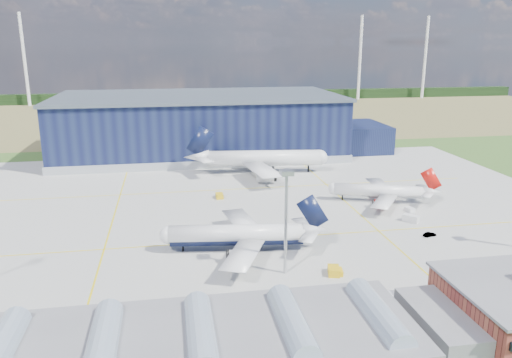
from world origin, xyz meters
name	(u,v)px	position (x,y,z in m)	size (l,w,h in m)	color
ground	(224,227)	(0.00, 0.00, 0.00)	(600.00, 600.00, 0.00)	#335A21
apron	(220,215)	(0.00, 10.00, 0.03)	(220.00, 160.00, 0.08)	gray
farmland	(188,115)	(0.00, 220.00, 0.00)	(600.00, 220.00, 0.01)	olive
treeline	(184,97)	(0.00, 300.00, 4.00)	(600.00, 8.00, 8.00)	black
hangar	(206,127)	(2.81, 94.80, 11.62)	(145.00, 62.00, 26.10)	#101637
glass_concourse	(225,347)	(-6.45, -60.00, 3.69)	(78.00, 23.00, 8.60)	black
light_mast_center	(286,205)	(10.00, -30.00, 15.43)	(2.60, 2.60, 23.00)	#AEB1B5
airliner_navy	(237,224)	(1.41, -16.20, 6.68)	(40.97, 40.08, 13.36)	silver
airliner_red	(379,185)	(49.86, 13.47, 5.68)	(34.86, 34.11, 11.37)	silver
airliner_widebody	(264,150)	(21.57, 54.92, 8.90)	(54.58, 53.40, 17.80)	silver
gse_tug_a	(334,271)	(20.15, -32.34, 0.81)	(2.39, 3.91, 1.63)	gold
gse_tug_b	(338,272)	(21.03, -32.57, 0.62)	(1.91, 2.86, 1.24)	gold
gse_van_a	(380,299)	(24.69, -46.00, 1.21)	(2.42, 5.54, 2.42)	silver
gse_cart_a	(410,210)	(55.46, 3.32, 0.60)	(1.85, 2.77, 1.20)	silver
gse_van_b	(411,219)	(51.65, -4.92, 0.99)	(1.98, 4.31, 1.98)	silver
gse_tug_c	(219,196)	(1.59, 25.92, 0.78)	(2.23, 3.57, 1.56)	gold
car_b	(430,235)	(51.36, -15.91, 0.57)	(1.22, 3.49, 1.15)	#99999E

